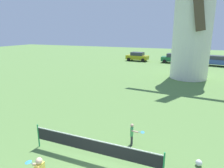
{
  "coord_description": "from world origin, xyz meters",
  "views": [
    {
      "loc": [
        2.98,
        -4.29,
        5.17
      ],
      "look_at": [
        -0.49,
        4.06,
        2.79
      ],
      "focal_mm": 32.26,
      "sensor_mm": 36.0,
      "label": 1
    }
  ],
  "objects": [
    {
      "name": "tennis_net",
      "position": [
        -0.49,
        2.06,
        0.69
      ],
      "size": [
        5.68,
        0.06,
        1.1
      ],
      "color": "#238E4C",
      "rests_on": "ground_plane"
    },
    {
      "name": "windmill",
      "position": [
        2.37,
        19.73,
        6.65
      ],
      "size": [
        9.47,
        4.74,
        14.59
      ],
      "color": "silver",
      "rests_on": "ground_plane"
    },
    {
      "name": "parked_car_blue",
      "position": [
        6.12,
        30.17,
        0.81
      ],
      "size": [
        4.54,
        2.46,
        1.56
      ],
      "color": "#334C99",
      "rests_on": "ground_plane"
    },
    {
      "name": "parked_car_green",
      "position": [
        -0.35,
        30.73,
        0.81
      ],
      "size": [
        4.14,
        2.03,
        1.56
      ],
      "color": "#1E6638",
      "rests_on": "ground_plane"
    },
    {
      "name": "player_far",
      "position": [
        0.62,
        3.85,
        0.6
      ],
      "size": [
        0.71,
        0.35,
        1.06
      ],
      "color": "#333338",
      "rests_on": "ground_plane"
    },
    {
      "name": "stray_ball",
      "position": [
        3.51,
        3.4,
        0.13
      ],
      "size": [
        0.26,
        0.26,
        0.26
      ],
      "primitive_type": "sphere",
      "color": "silver",
      "rests_on": "ground_plane"
    },
    {
      "name": "parked_car_mustard",
      "position": [
        -6.68,
        30.72,
        0.81
      ],
      "size": [
        3.99,
        2.09,
        1.56
      ],
      "color": "#999919",
      "rests_on": "ground_plane"
    }
  ]
}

